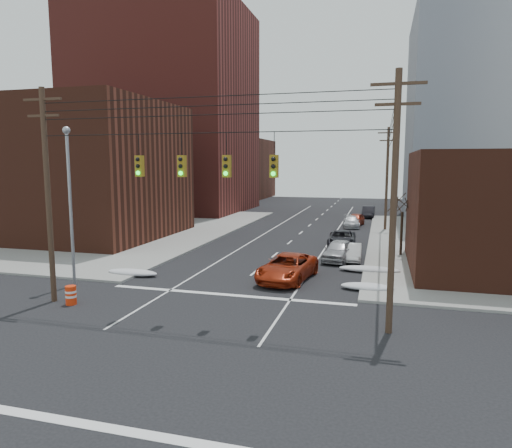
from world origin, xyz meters
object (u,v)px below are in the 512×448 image
Objects in this scene: parked_car_c at (342,239)px; parked_car_e at (355,220)px; lot_car_d at (136,221)px; parked_car_d at (351,222)px; lot_car_b at (149,224)px; lot_car_a at (143,227)px; parked_car_b at (352,252)px; red_pickup at (287,267)px; parked_car_a at (338,250)px; lot_car_c at (76,234)px; parked_car_f at (368,212)px; construction_barrel at (71,295)px.

parked_car_e is (0.35, 14.10, 0.02)m from parked_car_c.
parked_car_c is 1.33× the size of lot_car_d.
parked_car_d is 22.40m from lot_car_b.
lot_car_a reaches higher than parked_car_d.
parked_car_b is at bearing -92.00° from parked_car_d.
parked_car_c is 19.47m from lot_car_a.
lot_car_b is (-0.85, 2.72, -0.03)m from lot_car_a.
lot_car_a reaches higher than lot_car_b.
parked_car_a is (2.54, 6.62, -0.03)m from red_pickup.
parked_car_a is 23.78m from lot_car_c.
parked_car_f is (3.89, 35.37, -0.06)m from red_pickup.
parked_car_d is at bearing 92.45° from red_pickup.
lot_car_a is 1.27× the size of lot_car_d.
red_pickup is 7.09m from parked_car_a.
lot_car_b reaches higher than parked_car_a.
parked_car_c is 23.66m from construction_barrel.
parked_car_c is 1.04× the size of lot_car_a.
lot_car_a is (-20.71, 5.91, 0.32)m from parked_car_b.
parked_car_e is 23.42m from lot_car_b.
lot_car_a is (-19.47, 0.36, 0.24)m from parked_car_c.
parked_car_d is at bearing -75.89° from lot_car_c.
parked_car_a is at bearing -82.32° from parked_car_e.
parked_car_a is 4.62× the size of construction_barrel.
lot_car_c is (-23.50, -4.66, 0.15)m from parked_car_c.
lot_car_a is at bearing 162.49° from parked_car_b.
parked_car_d is at bearing 98.53° from parked_car_a.
lot_car_b reaches higher than lot_car_c.
parked_car_e is 25.09m from lot_car_d.
red_pickup is at bearing -118.44° from parked_car_b.
lot_car_b reaches higher than construction_barrel.
lot_car_b reaches higher than red_pickup.
red_pickup is at bearing -123.79° from lot_car_b.
lot_car_b is 3.71m from lot_car_d.
parked_car_d is 1.63m from parked_car_e.
parked_car_a is 26.03m from lot_car_d.
parked_car_b is at bearing -79.44° from parked_car_e.
red_pickup is 5.90× the size of construction_barrel.
parked_car_f is 4.61× the size of construction_barrel.
lot_car_b reaches higher than parked_car_e.
lot_car_a is 0.88× the size of lot_car_b.
red_pickup is 1.20× the size of lot_car_c.
parked_car_e is at bearing 97.46° from parked_car_a.
lot_car_c is (-21.20, 7.87, 0.04)m from red_pickup.
red_pickup is 12.73m from parked_car_c.
red_pickup reaches higher than lot_car_c.
lot_car_c reaches higher than lot_car_d.
lot_car_d is (-23.44, 11.33, 0.02)m from parked_car_a.
parked_car_c is at bearing -95.93° from parked_car_d.
lot_car_a is 6.44m from lot_car_c.
parked_car_a is at bearing -115.05° from lot_car_c.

